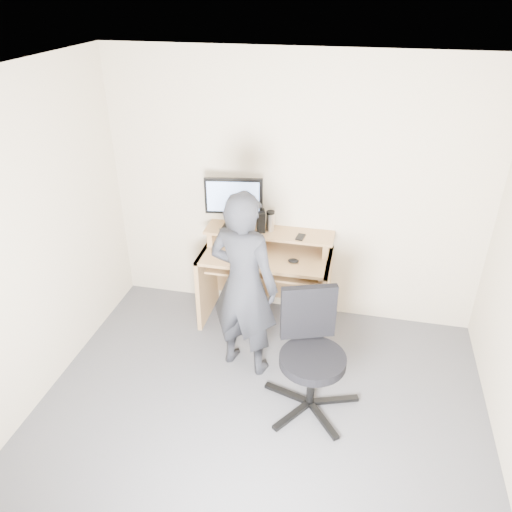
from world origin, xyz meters
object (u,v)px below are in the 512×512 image
at_px(monitor, 234,199).
at_px(person, 244,285).
at_px(desk, 267,269).
at_px(office_chair, 311,348).

bearing_deg(monitor, person, -79.32).
relative_size(desk, office_chair, 1.25).
height_order(monitor, person, person).
bearing_deg(person, desk, -78.98).
relative_size(office_chair, person, 0.59).
relative_size(monitor, person, 0.32).
xyz_separation_m(desk, person, (-0.05, -0.73, 0.27)).
relative_size(desk, person, 0.74).
distance_m(monitor, person, 0.92).
bearing_deg(desk, office_chair, -62.24).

